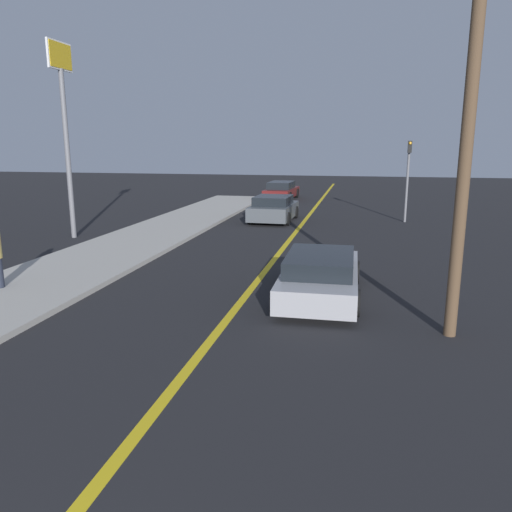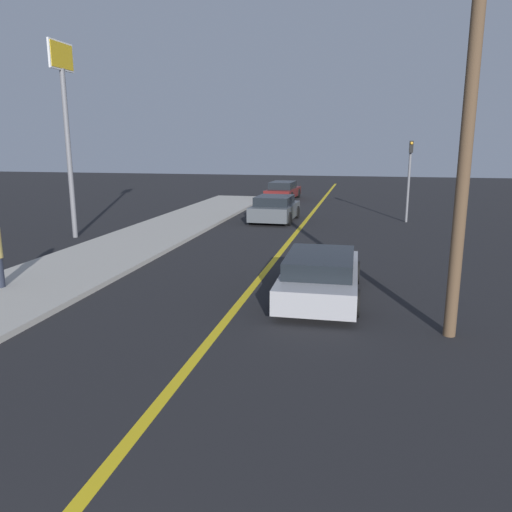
{
  "view_description": "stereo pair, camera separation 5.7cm",
  "coord_description": "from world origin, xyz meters",
  "px_view_note": "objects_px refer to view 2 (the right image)",
  "views": [
    {
      "loc": [
        2.78,
        -0.49,
        3.75
      ],
      "look_at": [
        0.24,
        11.33,
        1.02
      ],
      "focal_mm": 35.0,
      "sensor_mm": 36.0,
      "label": 1
    },
    {
      "loc": [
        2.83,
        -0.47,
        3.75
      ],
      "look_at": [
        0.24,
        11.33,
        1.02
      ],
      "focal_mm": 35.0,
      "sensor_mm": 36.0,
      "label": 2
    }
  ],
  "objects_px": {
    "car_far_distant": "(283,191)",
    "traffic_light": "(409,173)",
    "car_near_right_lane": "(320,275)",
    "car_ahead_center": "(275,209)",
    "roadside_sign": "(65,104)",
    "utility_pole": "(465,162)"
  },
  "relations": [
    {
      "from": "car_near_right_lane",
      "to": "utility_pole",
      "type": "height_order",
      "value": "utility_pole"
    },
    {
      "from": "car_near_right_lane",
      "to": "roadside_sign",
      "type": "xyz_separation_m",
      "value": [
        -10.54,
        6.02,
        4.67
      ]
    },
    {
      "from": "roadside_sign",
      "to": "car_ahead_center",
      "type": "bearing_deg",
      "value": 40.01
    },
    {
      "from": "car_near_right_lane",
      "to": "roadside_sign",
      "type": "relative_size",
      "value": 0.59
    },
    {
      "from": "car_far_distant",
      "to": "roadside_sign",
      "type": "distance_m",
      "value": 17.61
    },
    {
      "from": "car_far_distant",
      "to": "traffic_light",
      "type": "xyz_separation_m",
      "value": [
        7.55,
        -8.83,
        1.8
      ]
    },
    {
      "from": "car_near_right_lane",
      "to": "car_ahead_center",
      "type": "height_order",
      "value": "car_ahead_center"
    },
    {
      "from": "car_ahead_center",
      "to": "traffic_light",
      "type": "relative_size",
      "value": 1.0
    },
    {
      "from": "traffic_light",
      "to": "utility_pole",
      "type": "bearing_deg",
      "value": -90.89
    },
    {
      "from": "car_far_distant",
      "to": "utility_pole",
      "type": "height_order",
      "value": "utility_pole"
    },
    {
      "from": "car_far_distant",
      "to": "roadside_sign",
      "type": "relative_size",
      "value": 0.59
    },
    {
      "from": "car_far_distant",
      "to": "traffic_light",
      "type": "relative_size",
      "value": 1.15
    },
    {
      "from": "car_ahead_center",
      "to": "traffic_light",
      "type": "bearing_deg",
      "value": 10.67
    },
    {
      "from": "traffic_light",
      "to": "roadside_sign",
      "type": "relative_size",
      "value": 0.52
    },
    {
      "from": "car_near_right_lane",
      "to": "roadside_sign",
      "type": "distance_m",
      "value": 13.01
    },
    {
      "from": "utility_pole",
      "to": "roadside_sign",
      "type": "bearing_deg",
      "value": 148.8
    },
    {
      "from": "car_far_distant",
      "to": "roadside_sign",
      "type": "bearing_deg",
      "value": -108.08
    },
    {
      "from": "car_ahead_center",
      "to": "car_far_distant",
      "type": "xyz_separation_m",
      "value": [
        -1.21,
        9.85,
        -0.02
      ]
    },
    {
      "from": "car_far_distant",
      "to": "roadside_sign",
      "type": "xyz_separation_m",
      "value": [
        -6.0,
        -15.9,
        4.64
      ]
    },
    {
      "from": "car_ahead_center",
      "to": "car_far_distant",
      "type": "bearing_deg",
      "value": 98.58
    },
    {
      "from": "roadside_sign",
      "to": "utility_pole",
      "type": "relative_size",
      "value": 1.1
    },
    {
      "from": "car_near_right_lane",
      "to": "traffic_light",
      "type": "distance_m",
      "value": 13.55
    }
  ]
}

